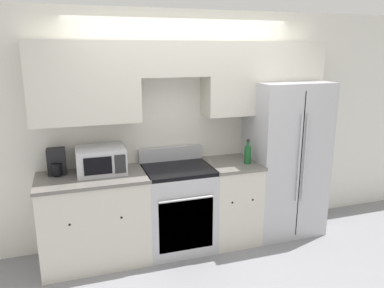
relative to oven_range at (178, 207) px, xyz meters
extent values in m
plane|color=gray|center=(0.16, -0.31, -0.47)|extent=(12.00, 12.00, 0.00)
cube|color=silver|center=(0.16, 0.35, 0.83)|extent=(8.00, 0.06, 2.60)
cube|color=beige|center=(-0.90, 0.16, 1.39)|extent=(1.07, 0.33, 0.81)
cube|color=beige|center=(0.00, 0.16, 1.61)|extent=(0.74, 0.33, 0.36)
cube|color=beige|center=(1.07, 0.16, 1.39)|extent=(1.40, 0.33, 0.81)
cube|color=beige|center=(-0.90, 0.00, -0.02)|extent=(1.07, 0.62, 0.90)
cube|color=slate|center=(-0.90, 0.00, 0.45)|extent=(1.10, 0.64, 0.03)
sphere|color=black|center=(-1.14, -0.30, 0.11)|extent=(0.03, 0.03, 0.03)
sphere|color=black|center=(-0.66, -0.30, 0.11)|extent=(0.03, 0.03, 0.03)
cube|color=beige|center=(0.64, 0.00, -0.02)|extent=(0.54, 0.62, 0.90)
cube|color=slate|center=(0.64, 0.00, 0.45)|extent=(0.56, 0.64, 0.03)
sphere|color=black|center=(0.52, -0.30, 0.11)|extent=(0.03, 0.03, 0.03)
sphere|color=black|center=(0.76, -0.30, 0.11)|extent=(0.03, 0.03, 0.03)
cube|color=#B7B7BC|center=(0.00, 0.00, -0.03)|extent=(0.74, 0.62, 0.90)
cube|color=black|center=(0.00, -0.30, -0.07)|extent=(0.59, 0.01, 0.57)
cube|color=black|center=(0.00, 0.00, 0.44)|extent=(0.74, 0.62, 0.04)
cube|color=#B7B7BC|center=(0.00, 0.28, 0.54)|extent=(0.74, 0.04, 0.16)
cylinder|color=silver|center=(0.00, -0.33, 0.23)|extent=(0.59, 0.02, 0.02)
cube|color=#B7B7BC|center=(1.34, 0.04, 0.44)|extent=(0.86, 0.70, 1.82)
cube|color=black|center=(1.34, -0.31, 0.44)|extent=(0.01, 0.01, 1.68)
cylinder|color=#B7B7BC|center=(1.30, -0.33, 0.53)|extent=(0.02, 0.02, 1.00)
cylinder|color=#B7B7BC|center=(1.37, -0.33, 0.53)|extent=(0.02, 0.02, 1.00)
cube|color=#B7B7BC|center=(-0.80, 0.09, 0.60)|extent=(0.49, 0.39, 0.27)
cube|color=black|center=(-0.84, -0.11, 0.60)|extent=(0.27, 0.01, 0.18)
cube|color=#262628|center=(-0.63, -0.11, 0.60)|extent=(0.11, 0.01, 0.19)
cylinder|color=#195928|center=(0.79, -0.09, 0.56)|extent=(0.08, 0.08, 0.20)
cylinder|color=#195928|center=(0.79, -0.09, 0.69)|extent=(0.03, 0.03, 0.06)
cylinder|color=black|center=(0.79, -0.09, 0.73)|extent=(0.04, 0.04, 0.02)
cube|color=black|center=(-1.23, 0.19, 0.60)|extent=(0.18, 0.14, 0.27)
cylinder|color=black|center=(-1.23, 0.11, 0.54)|extent=(0.10, 0.10, 0.12)
camera|label=1|loc=(-1.06, -3.71, 1.70)|focal=35.00mm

